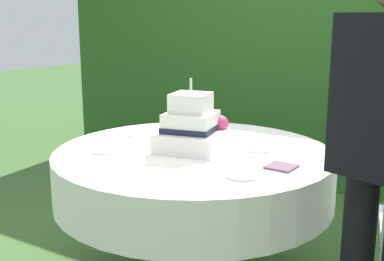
# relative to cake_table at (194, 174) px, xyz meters

# --- Properties ---
(foliage_hedge) EXTENTS (5.01, 0.42, 2.27)m
(foliage_hedge) POSITION_rel_cake_table_xyz_m (0.00, 2.02, 0.52)
(foliage_hedge) COLOR #28561E
(foliage_hedge) RESTS_ON ground_plane
(cake_table) EXTENTS (1.38, 1.38, 0.74)m
(cake_table) POSITION_rel_cake_table_xyz_m (0.00, 0.00, 0.00)
(cake_table) COLOR #4C4C51
(cake_table) RESTS_ON ground_plane
(wedding_cake) EXTENTS (0.36, 0.36, 0.36)m
(wedding_cake) POSITION_rel_cake_table_xyz_m (-0.01, 0.00, 0.24)
(wedding_cake) COLOR white
(wedding_cake) RESTS_ON cake_table
(serving_plate_near) EXTENTS (0.14, 0.14, 0.01)m
(serving_plate_near) POSITION_rel_cake_table_xyz_m (0.39, -0.25, 0.13)
(serving_plate_near) COLOR white
(serving_plate_near) RESTS_ON cake_table
(serving_plate_far) EXTENTS (0.11, 0.11, 0.01)m
(serving_plate_far) POSITION_rel_cake_table_xyz_m (-0.43, 0.10, 0.13)
(serving_plate_far) COLOR white
(serving_plate_far) RESTS_ON cake_table
(serving_plate_left) EXTENTS (0.15, 0.15, 0.01)m
(serving_plate_left) POSITION_rel_cake_table_xyz_m (0.27, 0.18, 0.13)
(serving_plate_left) COLOR white
(serving_plate_left) RESTS_ON cake_table
(serving_plate_right) EXTENTS (0.11, 0.11, 0.01)m
(serving_plate_right) POSITION_rel_cake_table_xyz_m (-0.35, -0.26, 0.13)
(serving_plate_right) COLOR white
(serving_plate_right) RESTS_ON cake_table
(napkin_stack) EXTENTS (0.13, 0.13, 0.01)m
(napkin_stack) POSITION_rel_cake_table_xyz_m (0.48, -0.05, 0.13)
(napkin_stack) COLOR #6B4C60
(napkin_stack) RESTS_ON cake_table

